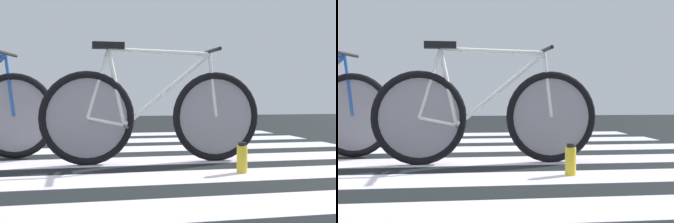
# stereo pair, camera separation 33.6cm
# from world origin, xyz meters

# --- Properties ---
(ground) EXTENTS (18.00, 14.00, 0.02)m
(ground) POSITION_xyz_m (0.00, 0.00, 0.01)
(ground) COLOR black
(crosswalk_markings) EXTENTS (5.40, 4.26, 0.00)m
(crosswalk_markings) POSITION_xyz_m (-0.06, 0.19, 0.02)
(crosswalk_markings) COLOR silver
(crosswalk_markings) RESTS_ON ground
(bicycle_1_of_2) EXTENTS (1.74, 0.52, 0.93)m
(bicycle_1_of_2) POSITION_xyz_m (0.43, -0.32, 0.41)
(bicycle_1_of_2) COLOR black
(bicycle_1_of_2) RESTS_ON ground
(water_bottle) EXTENTS (0.07, 0.07, 0.21)m
(water_bottle) POSITION_xyz_m (0.95, -0.87, 0.12)
(water_bottle) COLOR gold
(water_bottle) RESTS_ON ground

